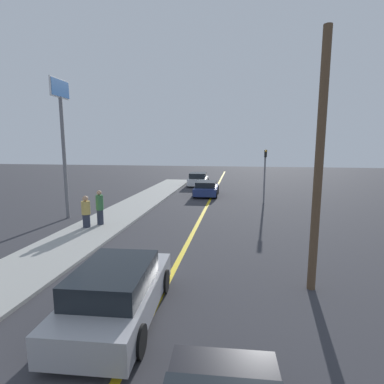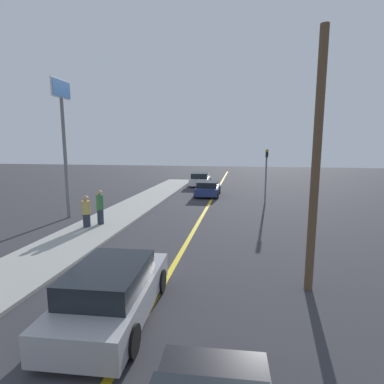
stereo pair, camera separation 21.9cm
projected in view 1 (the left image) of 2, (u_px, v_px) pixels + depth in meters
name	position (u px, v px, depth m)	size (l,w,h in m)	color
road_center_line	(203.00, 213.00, 19.03)	(0.20, 60.00, 0.01)	gold
sidewalk_left	(125.00, 211.00, 19.22)	(2.92, 34.86, 0.12)	#9E9E99
car_ahead_center	(117.00, 292.00, 7.38)	(2.16, 4.47, 1.41)	#9E9EA3
car_far_distant	(206.00, 189.00, 25.34)	(2.05, 3.93, 1.24)	navy
car_parked_left_lot	(198.00, 179.00, 31.56)	(2.14, 4.22, 1.37)	silver
pedestrian_mid_group	(86.00, 212.00, 15.14)	(0.43, 0.43, 1.62)	#282D3D
pedestrian_far_standing	(100.00, 207.00, 15.66)	(0.39, 0.39, 1.82)	#282D3D
traffic_light	(265.00, 171.00, 21.69)	(0.18, 0.40, 3.95)	slate
roadside_sign	(62.00, 121.00, 16.80)	(0.20, 1.78, 7.87)	slate
utility_pole	(319.00, 165.00, 8.41)	(0.24, 0.24, 7.40)	brown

